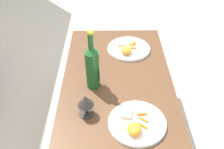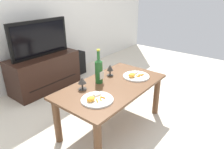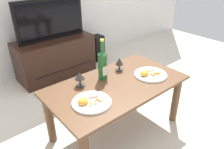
{
  "view_description": "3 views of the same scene",
  "coord_description": "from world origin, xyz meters",
  "px_view_note": "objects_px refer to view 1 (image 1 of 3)",
  "views": [
    {
      "loc": [
        -1.14,
        0.05,
        1.52
      ],
      "look_at": [
        -0.02,
        0.03,
        0.57
      ],
      "focal_mm": 40.4,
      "sensor_mm": 36.0,
      "label": 1
    },
    {
      "loc": [
        -1.5,
        -1.18,
        1.45
      ],
      "look_at": [
        0.04,
        0.03,
        0.61
      ],
      "focal_mm": 32.7,
      "sensor_mm": 36.0,
      "label": 2
    },
    {
      "loc": [
        -1.05,
        -1.17,
        1.45
      ],
      "look_at": [
        -0.04,
        0.02,
        0.6
      ],
      "focal_mm": 34.4,
      "sensor_mm": 36.0,
      "label": 3
    }
  ],
  "objects_px": {
    "dining_table": "(117,92)",
    "goblet_right": "(90,52)",
    "goblet_left": "(86,102)",
    "dinner_plate_right": "(128,48)",
    "wine_bottle": "(92,66)",
    "dinner_plate_left": "(137,123)"
  },
  "relations": [
    {
      "from": "goblet_right",
      "to": "goblet_left",
      "type": "bearing_deg",
      "value": -180.0
    },
    {
      "from": "wine_bottle",
      "to": "dinner_plate_left",
      "type": "bearing_deg",
      "value": -142.28
    },
    {
      "from": "dining_table",
      "to": "dinner_plate_right",
      "type": "relative_size",
      "value": 3.99
    },
    {
      "from": "goblet_left",
      "to": "dinner_plate_right",
      "type": "height_order",
      "value": "goblet_left"
    },
    {
      "from": "goblet_right",
      "to": "dinner_plate_right",
      "type": "xyz_separation_m",
      "value": [
        0.14,
        -0.25,
        -0.07
      ]
    },
    {
      "from": "goblet_right",
      "to": "dinner_plate_left",
      "type": "bearing_deg",
      "value": -153.66
    },
    {
      "from": "dining_table",
      "to": "dinner_plate_right",
      "type": "xyz_separation_m",
      "value": [
        0.32,
        -0.09,
        0.11
      ]
    },
    {
      "from": "dining_table",
      "to": "dinner_plate_right",
      "type": "height_order",
      "value": "dinner_plate_right"
    },
    {
      "from": "dining_table",
      "to": "wine_bottle",
      "type": "relative_size",
      "value": 3.25
    },
    {
      "from": "dinner_plate_right",
      "to": "goblet_right",
      "type": "bearing_deg",
      "value": 119.41
    },
    {
      "from": "dining_table",
      "to": "goblet_right",
      "type": "bearing_deg",
      "value": 43.09
    },
    {
      "from": "dinner_plate_right",
      "to": "wine_bottle",
      "type": "bearing_deg",
      "value": 147.84
    },
    {
      "from": "dining_table",
      "to": "dinner_plate_left",
      "type": "relative_size",
      "value": 4.04
    },
    {
      "from": "dining_table",
      "to": "goblet_left",
      "type": "bearing_deg",
      "value": 146.91
    },
    {
      "from": "goblet_right",
      "to": "wine_bottle",
      "type": "bearing_deg",
      "value": -173.11
    },
    {
      "from": "goblet_left",
      "to": "dinner_plate_left",
      "type": "xyz_separation_m",
      "value": [
        -0.08,
        -0.25,
        -0.07
      ]
    },
    {
      "from": "goblet_right",
      "to": "dinner_plate_right",
      "type": "distance_m",
      "value": 0.3
    },
    {
      "from": "dining_table",
      "to": "wine_bottle",
      "type": "height_order",
      "value": "wine_bottle"
    },
    {
      "from": "dining_table",
      "to": "wine_bottle",
      "type": "distance_m",
      "value": 0.28
    },
    {
      "from": "dinner_plate_left",
      "to": "dinner_plate_right",
      "type": "distance_m",
      "value": 0.66
    },
    {
      "from": "wine_bottle",
      "to": "goblet_left",
      "type": "bearing_deg",
      "value": 173.11
    },
    {
      "from": "dinner_plate_right",
      "to": "goblet_left",
      "type": "bearing_deg",
      "value": 156.37
    }
  ]
}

